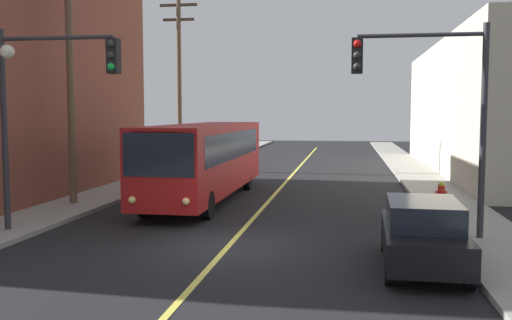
{
  "coord_description": "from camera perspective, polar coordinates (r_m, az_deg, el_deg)",
  "views": [
    {
      "loc": [
        3.2,
        -15.01,
        3.67
      ],
      "look_at": [
        0.0,
        4.82,
        2.0
      ],
      "focal_mm": 39.74,
      "sensor_mm": 36.0,
      "label": 1
    }
  ],
  "objects": [
    {
      "name": "fire_hydrant",
      "position": [
        23.23,
        18.15,
        -3.12
      ],
      "size": [
        0.44,
        0.26,
        0.84
      ],
      "color": "red",
      "rests_on": "sidewalk_right"
    },
    {
      "name": "traffic_signal_left_corner",
      "position": [
        17.77,
        -19.96,
        6.51
      ],
      "size": [
        3.75,
        0.48,
        6.0
      ],
      "color": "#2D2D33",
      "rests_on": "sidewalk_left"
    },
    {
      "name": "city_bus",
      "position": [
        23.83,
        -5.05,
        0.28
      ],
      "size": [
        2.62,
        12.17,
        3.2
      ],
      "color": "maroon",
      "rests_on": "ground"
    },
    {
      "name": "lane_stripe_center",
      "position": [
        30.41,
        3.06,
        -2.17
      ],
      "size": [
        0.16,
        60.0,
        0.01
      ],
      "primitive_type": "cube",
      "color": "#D8CC4C",
      "rests_on": "ground"
    },
    {
      "name": "ground_plane",
      "position": [
        15.79,
        -2.82,
        -8.7
      ],
      "size": [
        120.0,
        120.0,
        0.0
      ],
      "primitive_type": "plane",
      "color": "black"
    },
    {
      "name": "traffic_signal_right_corner",
      "position": [
        16.76,
        16.86,
        6.72
      ],
      "size": [
        3.75,
        0.48,
        6.0
      ],
      "color": "#2D2D33",
      "rests_on": "sidewalk_right"
    },
    {
      "name": "sidewalk_right",
      "position": [
        25.59,
        18.21,
        -3.56
      ],
      "size": [
        2.5,
        90.0,
        0.15
      ],
      "primitive_type": "cube",
      "color": "gray",
      "rests_on": "ground"
    },
    {
      "name": "utility_pole_mid",
      "position": [
        36.58,
        -7.74,
        8.53
      ],
      "size": [
        2.4,
        0.28,
        10.87
      ],
      "color": "brown",
      "rests_on": "sidewalk_left"
    },
    {
      "name": "utility_pole_near",
      "position": [
        23.25,
        -18.22,
        9.34
      ],
      "size": [
        2.4,
        0.28,
        9.95
      ],
      "color": "brown",
      "rests_on": "sidewalk_left"
    },
    {
      "name": "sidewalk_left",
      "position": [
        27.35,
        -13.4,
        -2.93
      ],
      "size": [
        2.5,
        90.0,
        0.15
      ],
      "primitive_type": "cube",
      "color": "gray",
      "rests_on": "ground"
    },
    {
      "name": "parked_car_black",
      "position": [
        14.03,
        16.45,
        -7.08
      ],
      "size": [
        1.94,
        4.46,
        1.62
      ],
      "color": "black",
      "rests_on": "ground"
    }
  ]
}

